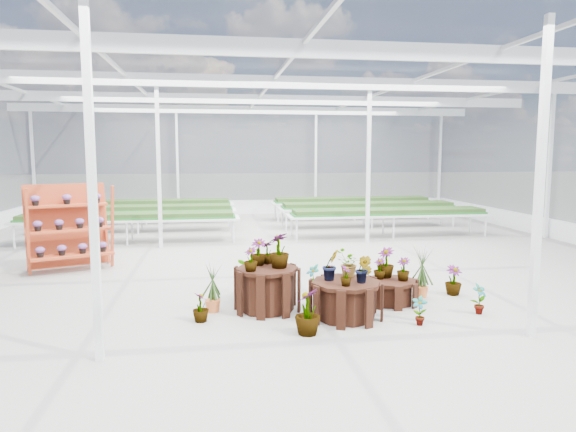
{
  "coord_description": "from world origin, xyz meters",
  "views": [
    {
      "loc": [
        -1.53,
        -10.58,
        2.62
      ],
      "look_at": [
        0.06,
        0.22,
        1.3
      ],
      "focal_mm": 32.0,
      "sensor_mm": 36.0,
      "label": 1
    }
  ],
  "objects": [
    {
      "name": "plinth_mid",
      "position": [
        0.55,
        -2.82,
        0.3
      ],
      "size": [
        1.51,
        1.51,
        0.61
      ],
      "primitive_type": "cylinder",
      "rotation": [
        0.0,
        0.0,
        0.41
      ],
      "color": "black",
      "rests_on": "ground"
    },
    {
      "name": "steel_frame",
      "position": [
        0.0,
        0.0,
        2.25
      ],
      "size": [
        18.0,
        24.0,
        4.5
      ],
      "primitive_type": null,
      "color": "silver",
      "rests_on": "ground"
    },
    {
      "name": "nursery_benches",
      "position": [
        0.0,
        7.2,
        0.42
      ],
      "size": [
        16.0,
        7.0,
        0.84
      ],
      "primitive_type": null,
      "color": "silver",
      "rests_on": "ground"
    },
    {
      "name": "ground_plane",
      "position": [
        0.0,
        0.0,
        0.0
      ],
      "size": [
        24.0,
        24.0,
        0.0
      ],
      "primitive_type": "plane",
      "color": "gray",
      "rests_on": "ground"
    },
    {
      "name": "greenhouse_shell",
      "position": [
        0.0,
        0.0,
        2.25
      ],
      "size": [
        18.0,
        24.0,
        4.5
      ],
      "primitive_type": null,
      "color": "white",
      "rests_on": "ground"
    },
    {
      "name": "plinth_low",
      "position": [
        1.55,
        -2.12,
        0.21
      ],
      "size": [
        0.98,
        0.98,
        0.42
      ],
      "primitive_type": "cylinder",
      "rotation": [
        0.0,
        0.0,
        -0.06
      ],
      "color": "black",
      "rests_on": "ground"
    },
    {
      "name": "plinth_tall",
      "position": [
        -0.65,
        -2.22,
        0.37
      ],
      "size": [
        1.35,
        1.35,
        0.73
      ],
      "primitive_type": "cylinder",
      "rotation": [
        0.0,
        0.0,
        -0.3
      ],
      "color": "black",
      "rests_on": "ground"
    },
    {
      "name": "shelf_rack",
      "position": [
        -4.76,
        1.5,
        0.97
      ],
      "size": [
        2.06,
        1.59,
        1.94
      ],
      "primitive_type": null,
      "rotation": [
        0.0,
        0.0,
        0.38
      ],
      "color": "#9B3519",
      "rests_on": "ground"
    },
    {
      "name": "nursery_plants",
      "position": [
        0.24,
        -2.08,
        0.52
      ],
      "size": [
        5.01,
        2.76,
        1.33
      ],
      "color": "#243D18",
      "rests_on": "ground"
    }
  ]
}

